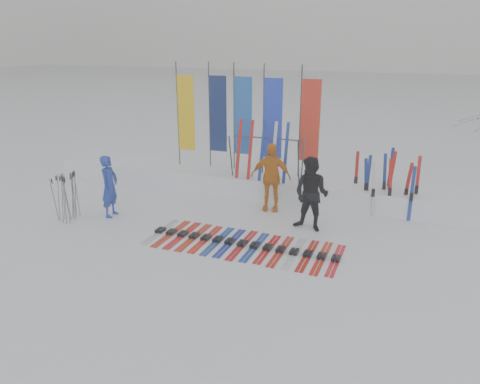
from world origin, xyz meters
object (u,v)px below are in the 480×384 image
at_px(person_black, 311,194).
at_px(person_yellow, 271,177).
at_px(ski_rack, 267,152).
at_px(person_blue, 110,186).
at_px(ski_row, 242,244).

distance_m(person_black, person_yellow, 1.67).
height_order(person_black, ski_rack, ski_rack).
distance_m(person_blue, person_black, 5.18).
height_order(person_blue, person_yellow, person_yellow).
bearing_deg(ski_rack, person_yellow, -65.17).
relative_size(person_black, ski_row, 0.41).
height_order(person_yellow, ski_row, person_yellow).
relative_size(person_black, person_yellow, 0.98).
bearing_deg(person_blue, ski_row, -103.10).
distance_m(person_blue, ski_rack, 4.42).
bearing_deg(person_blue, person_yellow, -68.18).
height_order(person_blue, ski_rack, ski_rack).
bearing_deg(ski_row, person_yellow, 92.78).
relative_size(person_black, ski_rack, 0.89).
bearing_deg(person_blue, ski_rack, -55.26).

